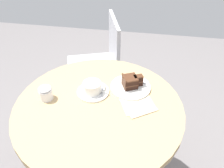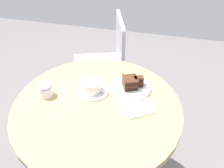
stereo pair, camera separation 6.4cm
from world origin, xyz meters
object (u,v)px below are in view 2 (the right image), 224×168
at_px(cake_plate, 131,88).
at_px(napkin, 136,105).
at_px(coffee_cup, 92,86).
at_px(teaspoon, 101,93).
at_px(cafe_chair, 108,60).
at_px(cake_slice, 131,82).
at_px(saucer, 93,91).
at_px(fork, 140,82).
at_px(sugar_pot, 46,90).

relative_size(cake_plate, napkin, 0.96).
relative_size(coffee_cup, teaspoon, 1.19).
xyz_separation_m(coffee_cup, cafe_chair, (-0.08, 0.64, -0.27)).
height_order(coffee_cup, cake_slice, cake_slice).
height_order(saucer, cafe_chair, cafe_chair).
bearing_deg(coffee_cup, napkin, -9.95).
bearing_deg(fork, cafe_chair, 130.15).
bearing_deg(teaspoon, sugar_pot, -83.66).
bearing_deg(cake_plate, sugar_pot, -160.02).
distance_m(cake_slice, cafe_chair, 0.69).
bearing_deg(coffee_cup, saucer, 92.77).
bearing_deg(cake_slice, cake_plate, -131.41).
height_order(cake_plate, cake_slice, cake_slice).
bearing_deg(fork, cake_plate, -121.37).
distance_m(coffee_cup, cafe_chair, 0.70).
bearing_deg(sugar_pot, fork, 23.57).
height_order(cake_slice, cafe_chair, cafe_chair).
height_order(coffee_cup, sugar_pot, sugar_pot).
bearing_deg(teaspoon, fork, 118.08).
relative_size(teaspoon, fork, 0.76).
height_order(coffee_cup, cake_plate, coffee_cup).
xyz_separation_m(fork, sugar_pot, (-0.44, -0.19, 0.02)).
relative_size(teaspoon, cafe_chair, 0.12).
xyz_separation_m(saucer, cake_slice, (0.18, 0.06, 0.04)).
distance_m(cake_plate, cafe_chair, 0.67).
bearing_deg(cafe_chair, fork, 11.90).
xyz_separation_m(saucer, napkin, (0.23, -0.05, -0.00)).
relative_size(cake_plate, sugar_pot, 2.85).
xyz_separation_m(coffee_cup, sugar_pot, (-0.21, -0.07, -0.00)).
bearing_deg(teaspoon, saucer, -117.72).
distance_m(fork, sugar_pot, 0.48).
distance_m(teaspoon, cafe_chair, 0.71).
distance_m(cake_slice, napkin, 0.13).
bearing_deg(fork, cake_slice, -121.36).
distance_m(teaspoon, napkin, 0.18).
relative_size(saucer, sugar_pot, 2.23).
height_order(saucer, coffee_cup, coffee_cup).
xyz_separation_m(saucer, cafe_chair, (-0.08, 0.64, -0.23)).
distance_m(fork, napkin, 0.16).
height_order(saucer, cake_slice, cake_slice).
height_order(saucer, napkin, saucer).
relative_size(teaspoon, napkin, 0.47).
bearing_deg(teaspoon, napkin, 73.04).
relative_size(coffee_cup, fork, 0.90).
xyz_separation_m(saucer, fork, (0.22, 0.11, 0.01)).
xyz_separation_m(teaspoon, cafe_chair, (-0.13, 0.65, -0.24)).
bearing_deg(cake_slice, sugar_pot, -159.94).
bearing_deg(saucer, cake_slice, 19.39).
distance_m(saucer, teaspoon, 0.05).
distance_m(teaspoon, fork, 0.22).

